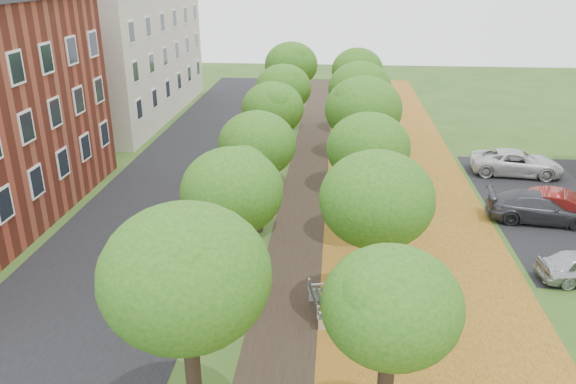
% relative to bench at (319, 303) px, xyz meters
% --- Properties ---
extents(street_asphalt, '(8.00, 70.00, 0.01)m').
position_rel_bench_xyz_m(street_asphalt, '(-8.32, 9.46, -0.48)').
color(street_asphalt, black).
rests_on(street_asphalt, ground).
extents(footpath, '(3.20, 70.00, 0.01)m').
position_rel_bench_xyz_m(footpath, '(-0.82, 9.46, -0.47)').
color(footpath, black).
rests_on(footpath, ground).
extents(leaf_verge, '(7.50, 70.00, 0.01)m').
position_rel_bench_xyz_m(leaf_verge, '(4.18, 9.46, -0.47)').
color(leaf_verge, '#B27820').
rests_on(leaf_verge, ground).
extents(tree_row_west, '(3.68, 33.68, 5.92)m').
position_rel_bench_xyz_m(tree_row_west, '(-3.02, 9.46, 3.84)').
color(tree_row_west, black).
rests_on(tree_row_west, ground).
extents(tree_row_east, '(3.68, 33.68, 5.92)m').
position_rel_bench_xyz_m(tree_row_east, '(1.78, 9.46, 3.84)').
color(tree_row_east, black).
rests_on(tree_row_east, ground).
extents(building_cream, '(10.30, 20.30, 10.40)m').
position_rel_bench_xyz_m(building_cream, '(-17.82, 27.46, 4.73)').
color(building_cream, beige).
rests_on(building_cream, ground).
extents(bench, '(0.98, 2.02, 0.92)m').
position_rel_bench_xyz_m(bench, '(0.00, 0.00, 0.00)').
color(bench, '#263028').
rests_on(bench, ground).
extents(car_red, '(4.68, 2.84, 1.46)m').
position_rel_bench_xyz_m(car_red, '(11.26, 8.80, 0.25)').
color(car_red, maroon).
rests_on(car_red, ground).
extents(car_grey, '(5.06, 2.52, 1.41)m').
position_rel_bench_xyz_m(car_grey, '(10.18, 8.76, 0.23)').
color(car_grey, '#36373B').
rests_on(car_grey, ground).
extents(car_white, '(5.36, 2.88, 1.43)m').
position_rel_bench_xyz_m(car_white, '(10.97, 15.40, 0.24)').
color(car_white, silver).
rests_on(car_white, ground).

